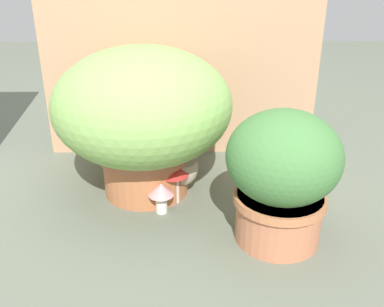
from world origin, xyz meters
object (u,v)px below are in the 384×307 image
object	(u,v)px
leafy_planter	(282,174)
cat	(170,156)
mushroom_ornament_red	(173,174)
mushroom_ornament_pink	(161,193)
grass_planter	(143,112)

from	to	relation	value
leafy_planter	cat	xyz separation A→B (m)	(-0.32, 0.31, -0.09)
mushroom_ornament_red	mushroom_ornament_pink	bearing A→B (deg)	-118.08
leafy_planter	mushroom_ornament_pink	distance (m)	0.40
leafy_planter	cat	distance (m)	0.45
leafy_planter	mushroom_ornament_pink	world-z (taller)	leafy_planter
grass_planter	mushroom_ornament_pink	distance (m)	0.27
cat	mushroom_ornament_red	world-z (taller)	cat
mushroom_ornament_red	leafy_planter	bearing A→B (deg)	-34.72
cat	mushroom_ornament_red	xyz separation A→B (m)	(0.01, -0.10, -0.02)
cat	mushroom_ornament_pink	xyz separation A→B (m)	(-0.02, -0.17, -0.05)
mushroom_ornament_red	cat	bearing A→B (deg)	96.71
grass_planter	leafy_planter	xyz separation A→B (m)	(0.40, -0.29, -0.08)
leafy_planter	cat	world-z (taller)	leafy_planter
grass_planter	cat	world-z (taller)	grass_planter
grass_planter	cat	xyz separation A→B (m)	(0.08, 0.02, -0.17)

